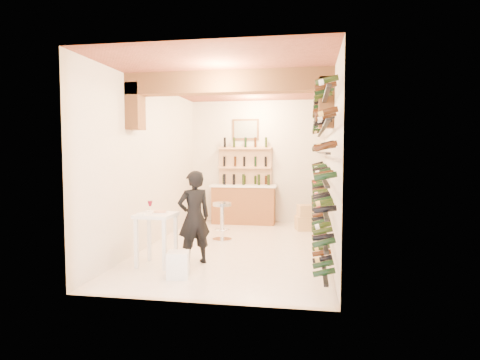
% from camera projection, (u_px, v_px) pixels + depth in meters
% --- Properties ---
extents(ground, '(6.00, 6.00, 0.00)m').
position_uv_depth(ground, '(237.00, 247.00, 8.05)').
color(ground, white).
rests_on(ground, ground).
extents(room_shell, '(3.52, 6.02, 3.21)m').
position_uv_depth(room_shell, '(235.00, 131.00, 7.64)').
color(room_shell, beige).
rests_on(room_shell, ground).
extents(wine_rack, '(0.32, 5.70, 2.56)m').
position_uv_depth(wine_rack, '(318.00, 169.00, 7.69)').
color(wine_rack, black).
rests_on(wine_rack, ground).
extents(back_counter, '(1.70, 0.62, 1.29)m').
position_uv_depth(back_counter, '(244.00, 203.00, 10.67)').
color(back_counter, brown).
rests_on(back_counter, ground).
extents(back_shelving, '(1.40, 0.31, 2.73)m').
position_uv_depth(back_shelving, '(245.00, 178.00, 10.86)').
color(back_shelving, tan).
rests_on(back_shelving, ground).
extents(tasting_table, '(0.63, 0.63, 1.05)m').
position_uv_depth(tasting_table, '(156.00, 223.00, 6.73)').
color(tasting_table, white).
rests_on(tasting_table, ground).
extents(white_stool, '(0.36, 0.36, 0.39)m').
position_uv_depth(white_stool, '(178.00, 265.00, 6.11)').
color(white_stool, white).
rests_on(white_stool, ground).
extents(person, '(0.68, 0.64, 1.56)m').
position_uv_depth(person, '(194.00, 217.00, 6.84)').
color(person, black).
rests_on(person, ground).
extents(chrome_barstool, '(0.41, 0.41, 0.80)m').
position_uv_depth(chrome_barstool, '(222.00, 218.00, 8.66)').
color(chrome_barstool, silver).
rests_on(chrome_barstool, ground).
extents(crate_lower, '(0.64, 0.52, 0.33)m').
position_uv_depth(crate_lower, '(308.00, 223.00, 9.81)').
color(crate_lower, tan).
rests_on(crate_lower, ground).
extents(crate_upper, '(0.54, 0.44, 0.27)m').
position_uv_depth(crate_upper, '(308.00, 210.00, 9.79)').
color(crate_upper, tan).
rests_on(crate_upper, crate_lower).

